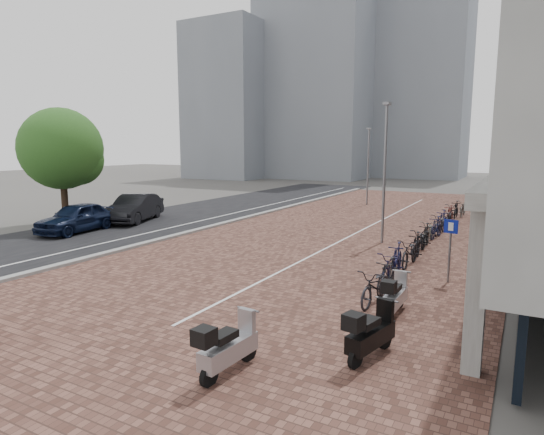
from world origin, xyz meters
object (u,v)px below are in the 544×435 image
(scooter_back, at_px, (229,345))
(parking_sign, at_px, (450,242))
(car_navy, at_px, (77,217))
(car_dark, at_px, (135,208))
(scooter_mid, at_px, (371,332))
(scooter_front, at_px, (395,295))

(scooter_back, relative_size, parking_sign, 0.82)
(car_navy, relative_size, scooter_back, 2.61)
(car_dark, bearing_deg, parking_sign, -33.43)
(car_navy, bearing_deg, car_dark, 81.54)
(scooter_mid, bearing_deg, scooter_front, 106.89)
(scooter_front, height_order, scooter_back, scooter_back)
(car_navy, xyz_separation_m, parking_sign, (17.88, -0.22, 0.60))
(scooter_mid, relative_size, parking_sign, 0.82)
(car_dark, relative_size, scooter_back, 2.82)
(scooter_back, bearing_deg, parking_sign, 76.23)
(car_navy, height_order, scooter_mid, car_navy)
(car_navy, xyz_separation_m, scooter_mid, (17.28, -6.60, -0.17))
(car_dark, distance_m, scooter_front, 18.65)
(scooter_back, bearing_deg, car_navy, 155.24)
(scooter_front, distance_m, scooter_mid, 2.78)
(car_dark, xyz_separation_m, scooter_back, (14.99, -12.43, -0.21))
(car_navy, distance_m, scooter_back, 17.34)
(car_navy, distance_m, car_dark, 3.89)
(scooter_front, bearing_deg, car_navy, 168.05)
(scooter_back, bearing_deg, scooter_front, 71.83)
(car_dark, height_order, scooter_front, car_dark)
(car_dark, distance_m, parking_sign, 18.26)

